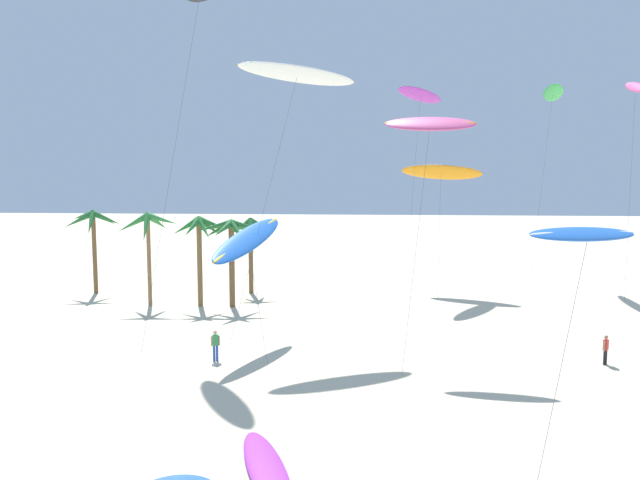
{
  "coord_description": "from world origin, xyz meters",
  "views": [
    {
      "loc": [
        0.6,
        -5.5,
        10.18
      ],
      "look_at": [
        -1.45,
        20.41,
        7.38
      ],
      "focal_mm": 33.95,
      "sensor_mm": 36.0,
      "label": 1
    }
  ],
  "objects_px": {
    "flying_kite_6": "(441,172)",
    "flying_kite_8": "(248,239)",
    "flying_kite_3": "(636,87)",
    "flying_kite_0": "(298,74)",
    "grounded_kite_0": "(266,469)",
    "palm_tree_0": "(93,226)",
    "person_mid_field": "(606,349)",
    "palm_tree_2": "(148,228)",
    "flying_kite_9": "(420,95)",
    "palm_tree_3": "(250,233)",
    "flying_kite_10": "(588,234)",
    "flying_kite_11": "(553,93)",
    "flying_kite_1": "(430,124)",
    "palm_tree_1": "(199,233)",
    "person_near_right": "(215,344)",
    "palm_tree_4": "(231,235)"
  },
  "relations": [
    {
      "from": "flying_kite_3",
      "to": "flying_kite_8",
      "type": "bearing_deg",
      "value": -148.75
    },
    {
      "from": "palm_tree_4",
      "to": "flying_kite_11",
      "type": "xyz_separation_m",
      "value": [
        27.76,
        14.05,
        12.25
      ]
    },
    {
      "from": "palm_tree_3",
      "to": "person_near_right",
      "type": "height_order",
      "value": "palm_tree_3"
    },
    {
      "from": "palm_tree_3",
      "to": "flying_kite_1",
      "type": "bearing_deg",
      "value": -48.67
    },
    {
      "from": "flying_kite_9",
      "to": "flying_kite_10",
      "type": "distance_m",
      "value": 35.53
    },
    {
      "from": "flying_kite_6",
      "to": "flying_kite_10",
      "type": "distance_m",
      "value": 33.22
    },
    {
      "from": "flying_kite_0",
      "to": "flying_kite_11",
      "type": "distance_m",
      "value": 29.95
    },
    {
      "from": "palm_tree_2",
      "to": "flying_kite_9",
      "type": "bearing_deg",
      "value": 25.96
    },
    {
      "from": "flying_kite_1",
      "to": "person_near_right",
      "type": "relative_size",
      "value": 8.02
    },
    {
      "from": "flying_kite_0",
      "to": "grounded_kite_0",
      "type": "xyz_separation_m",
      "value": [
        1.13,
        -19.44,
        -16.43
      ]
    },
    {
      "from": "flying_kite_1",
      "to": "flying_kite_11",
      "type": "bearing_deg",
      "value": 60.19
    },
    {
      "from": "grounded_kite_0",
      "to": "flying_kite_10",
      "type": "bearing_deg",
      "value": 11.31
    },
    {
      "from": "palm_tree_3",
      "to": "flying_kite_11",
      "type": "bearing_deg",
      "value": 17.45
    },
    {
      "from": "flying_kite_3",
      "to": "person_near_right",
      "type": "distance_m",
      "value": 40.67
    },
    {
      "from": "palm_tree_0",
      "to": "person_mid_field",
      "type": "distance_m",
      "value": 40.37
    },
    {
      "from": "palm_tree_1",
      "to": "flying_kite_8",
      "type": "height_order",
      "value": "flying_kite_8"
    },
    {
      "from": "palm_tree_3",
      "to": "person_mid_field",
      "type": "height_order",
      "value": "palm_tree_3"
    },
    {
      "from": "flying_kite_10",
      "to": "palm_tree_4",
      "type": "bearing_deg",
      "value": 127.61
    },
    {
      "from": "flying_kite_3",
      "to": "flying_kite_6",
      "type": "relative_size",
      "value": 1.65
    },
    {
      "from": "flying_kite_3",
      "to": "flying_kite_11",
      "type": "distance_m",
      "value": 8.0
    },
    {
      "from": "flying_kite_1",
      "to": "flying_kite_3",
      "type": "height_order",
      "value": "flying_kite_3"
    },
    {
      "from": "flying_kite_1",
      "to": "flying_kite_9",
      "type": "height_order",
      "value": "flying_kite_9"
    },
    {
      "from": "flying_kite_11",
      "to": "grounded_kite_0",
      "type": "xyz_separation_m",
      "value": [
        -20.67,
        -39.95,
        -17.74
      ]
    },
    {
      "from": "flying_kite_0",
      "to": "flying_kite_3",
      "type": "height_order",
      "value": "flying_kite_3"
    },
    {
      "from": "palm_tree_1",
      "to": "flying_kite_9",
      "type": "xyz_separation_m",
      "value": [
        17.6,
        10.55,
        11.58
      ]
    },
    {
      "from": "person_mid_field",
      "to": "person_near_right",
      "type": "bearing_deg",
      "value": -177.24
    },
    {
      "from": "palm_tree_3",
      "to": "flying_kite_3",
      "type": "xyz_separation_m",
      "value": [
        32.15,
        2.22,
        12.25
      ]
    },
    {
      "from": "palm_tree_0",
      "to": "flying_kite_9",
      "type": "height_order",
      "value": "flying_kite_9"
    },
    {
      "from": "flying_kite_6",
      "to": "flying_kite_8",
      "type": "xyz_separation_m",
      "value": [
        -13.61,
        -19.5,
        -4.07
      ]
    },
    {
      "from": "palm_tree_4",
      "to": "flying_kite_3",
      "type": "bearing_deg",
      "value": 13.27
    },
    {
      "from": "flying_kite_3",
      "to": "person_mid_field",
      "type": "bearing_deg",
      "value": -114.48
    },
    {
      "from": "flying_kite_9",
      "to": "flying_kite_1",
      "type": "bearing_deg",
      "value": -93.13
    },
    {
      "from": "flying_kite_8",
      "to": "person_near_right",
      "type": "distance_m",
      "value": 6.63
    },
    {
      "from": "flying_kite_1",
      "to": "flying_kite_11",
      "type": "height_order",
      "value": "flying_kite_11"
    },
    {
      "from": "palm_tree_0",
      "to": "flying_kite_9",
      "type": "bearing_deg",
      "value": 12.37
    },
    {
      "from": "flying_kite_6",
      "to": "flying_kite_8",
      "type": "distance_m",
      "value": 24.13
    },
    {
      "from": "palm_tree_3",
      "to": "flying_kite_1",
      "type": "relative_size",
      "value": 0.48
    },
    {
      "from": "flying_kite_0",
      "to": "flying_kite_11",
      "type": "bearing_deg",
      "value": 43.26
    },
    {
      "from": "flying_kite_9",
      "to": "grounded_kite_0",
      "type": "height_order",
      "value": "flying_kite_9"
    },
    {
      "from": "palm_tree_1",
      "to": "person_near_right",
      "type": "relative_size",
      "value": 4.11
    },
    {
      "from": "flying_kite_10",
      "to": "flying_kite_11",
      "type": "distance_m",
      "value": 40.11
    },
    {
      "from": "palm_tree_0",
      "to": "person_mid_field",
      "type": "xyz_separation_m",
      "value": [
        36.27,
        -17.02,
        -4.98
      ]
    },
    {
      "from": "palm_tree_0",
      "to": "palm_tree_4",
      "type": "distance_m",
      "value": 13.66
    },
    {
      "from": "person_near_right",
      "to": "flying_kite_1",
      "type": "bearing_deg",
      "value": 17.62
    },
    {
      "from": "palm_tree_4",
      "to": "flying_kite_10",
      "type": "height_order",
      "value": "flying_kite_10"
    },
    {
      "from": "palm_tree_3",
      "to": "flying_kite_8",
      "type": "xyz_separation_m",
      "value": [
        2.91,
        -15.52,
        1.16
      ]
    },
    {
      "from": "palm_tree_3",
      "to": "flying_kite_9",
      "type": "xyz_separation_m",
      "value": [
        14.68,
        5.03,
        12.14
      ]
    },
    {
      "from": "flying_kite_10",
      "to": "grounded_kite_0",
      "type": "bearing_deg",
      "value": -168.69
    },
    {
      "from": "palm_tree_2",
      "to": "palm_tree_4",
      "type": "distance_m",
      "value": 6.52
    },
    {
      "from": "flying_kite_3",
      "to": "palm_tree_1",
      "type": "bearing_deg",
      "value": -167.55
    }
  ]
}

